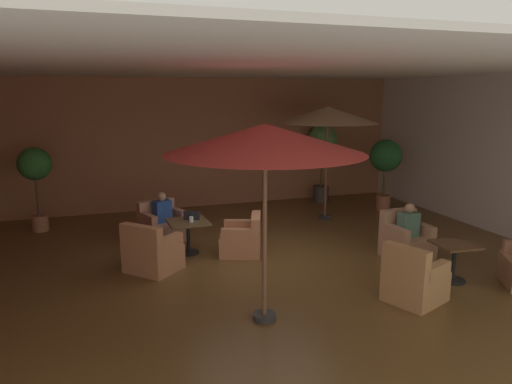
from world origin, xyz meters
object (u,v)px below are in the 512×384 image
at_px(iced_drink_cup, 191,219).
at_px(potted_tree_mid_right, 322,147).
at_px(patron_blue_shirt, 409,222).
at_px(open_laptop, 192,218).
at_px(potted_tree_left_corner, 35,170).
at_px(armchair_front_left_east, 152,253).
at_px(patio_umbrella_tall_red, 265,140).
at_px(patron_with_friend, 162,209).
at_px(armchair_front_left_north, 162,226).
at_px(armchair_front_left_south, 243,239).
at_px(cafe_table_front_left, 188,228).
at_px(armchair_front_right_south, 414,280).
at_px(cafe_table_front_right, 454,255).
at_px(patio_umbrella_center_beige, 328,115).
at_px(potted_tree_mid_left, 385,160).
at_px(armchair_front_right_east, 406,241).

bearing_deg(iced_drink_cup, potted_tree_mid_right, 37.17).
relative_size(patron_blue_shirt, iced_drink_cup, 5.68).
bearing_deg(open_laptop, iced_drink_cup, -105.61).
bearing_deg(potted_tree_left_corner, patron_blue_shirt, -32.00).
height_order(armchair_front_left_east, potted_tree_mid_right, potted_tree_mid_right).
xyz_separation_m(patio_umbrella_tall_red, patron_with_friend, (-0.84, 3.96, -1.78)).
xyz_separation_m(armchair_front_left_north, armchair_front_left_south, (1.36, -1.34, -0.02)).
height_order(patio_umbrella_tall_red, iced_drink_cup, patio_umbrella_tall_red).
height_order(cafe_table_front_left, armchair_front_right_south, armchair_front_right_south).
distance_m(cafe_table_front_left, armchair_front_left_north, 1.07).
height_order(cafe_table_front_left, patron_blue_shirt, patron_blue_shirt).
height_order(armchair_front_left_north, patron_with_friend, patron_with_friend).
relative_size(cafe_table_front_right, armchair_front_right_south, 0.68).
bearing_deg(patio_umbrella_tall_red, patio_umbrella_center_beige, 54.51).
relative_size(cafe_table_front_right, potted_tree_mid_left, 0.36).
relative_size(patio_umbrella_center_beige, open_laptop, 7.63).
bearing_deg(cafe_table_front_right, armchair_front_right_south, -158.20).
distance_m(armchair_front_left_east, patron_blue_shirt, 4.69).
relative_size(armchair_front_right_south, potted_tree_mid_left, 0.53).
distance_m(armchair_front_left_north, cafe_table_front_right, 5.66).
xyz_separation_m(armchair_front_left_north, patron_with_friend, (0.01, -0.04, 0.38)).
distance_m(armchair_front_right_south, iced_drink_cup, 4.14).
xyz_separation_m(cafe_table_front_left, armchair_front_left_south, (0.99, -0.36, -0.21)).
xyz_separation_m(armchair_front_left_south, patio_umbrella_center_beige, (2.69, 1.82, 2.24)).
bearing_deg(patio_umbrella_tall_red, open_laptop, 97.26).
relative_size(armchair_front_left_east, open_laptop, 3.06).
bearing_deg(potted_tree_mid_right, patio_umbrella_tall_red, -122.39).
xyz_separation_m(armchair_front_right_south, patio_umbrella_tall_red, (-2.29, 0.18, 2.14)).
bearing_deg(cafe_table_front_left, patron_blue_shirt, -22.87).
relative_size(potted_tree_left_corner, potted_tree_mid_right, 0.86).
xyz_separation_m(armchair_front_right_south, potted_tree_mid_right, (1.67, 6.42, 1.23)).
relative_size(armchair_front_left_south, armchair_front_right_south, 0.98).
bearing_deg(armchair_front_right_east, patron_with_friend, 149.03).
xyz_separation_m(potted_tree_left_corner, patron_with_friend, (2.52, -1.63, -0.70)).
distance_m(potted_tree_mid_right, open_laptop, 5.46).
bearing_deg(patron_blue_shirt, potted_tree_mid_left, 62.97).
xyz_separation_m(armchair_front_left_east, potted_tree_mid_left, (6.30, 2.45, 1.02)).
bearing_deg(patio_umbrella_center_beige, patron_with_friend, -172.56).
bearing_deg(patio_umbrella_center_beige, armchair_front_left_south, -145.86).
bearing_deg(armchair_front_left_north, potted_tree_mid_left, 7.36).
xyz_separation_m(armchair_front_left_south, patron_blue_shirt, (2.83, -1.25, 0.42)).
xyz_separation_m(armchair_front_left_east, patron_with_friend, (0.41, 1.65, 0.36)).
bearing_deg(open_laptop, armchair_front_right_south, -50.36).
height_order(cafe_table_front_right, potted_tree_mid_left, potted_tree_mid_left).
distance_m(cafe_table_front_right, open_laptop, 4.71).
height_order(potted_tree_mid_left, iced_drink_cup, potted_tree_mid_left).
bearing_deg(patio_umbrella_center_beige, armchair_front_left_north, -173.12).
xyz_separation_m(armchair_front_left_north, patio_umbrella_tall_red, (0.85, -4.00, 2.16)).
xyz_separation_m(armchair_front_left_south, cafe_table_front_right, (2.89, -2.40, 0.16)).
xyz_separation_m(cafe_table_front_left, potted_tree_mid_right, (4.44, 3.23, 1.06)).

